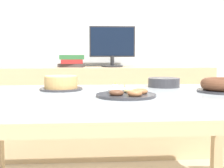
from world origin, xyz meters
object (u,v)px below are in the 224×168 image
(tealight_near_cakes, at_px, (125,88))
(tealight_left_edge, at_px, (115,85))
(pastry_platter, at_px, (126,94))
(computer_monitor, at_px, (112,47))
(cake_golden_bundt, at_px, (223,85))
(plate_stack, at_px, (164,82))
(cake_chocolate_round, at_px, (61,83))
(book_stack, at_px, (72,61))

(tealight_near_cakes, xyz_separation_m, tealight_left_edge, (-0.04, 0.19, 0.00))
(pastry_platter, bearing_deg, computer_monitor, 88.71)
(cake_golden_bundt, distance_m, plate_stack, 0.40)
(cake_chocolate_round, bearing_deg, tealight_near_cakes, -4.59)
(tealight_near_cakes, distance_m, tealight_left_edge, 0.19)
(pastry_platter, xyz_separation_m, tealight_near_cakes, (0.03, 0.29, -0.00))
(cake_chocolate_round, bearing_deg, pastry_platter, -41.75)
(computer_monitor, relative_size, plate_stack, 2.02)
(book_stack, bearing_deg, tealight_near_cakes, -70.00)
(pastry_platter, bearing_deg, cake_chocolate_round, 138.25)
(tealight_left_edge, bearing_deg, book_stack, 111.49)
(computer_monitor, height_order, cake_chocolate_round, computer_monitor)
(cake_chocolate_round, relative_size, tealight_near_cakes, 6.54)
(cake_golden_bundt, distance_m, pastry_platter, 0.60)
(book_stack, distance_m, tealight_left_edge, 0.92)
(cake_chocolate_round, bearing_deg, plate_stack, 10.04)
(computer_monitor, relative_size, pastry_platter, 1.36)
(computer_monitor, bearing_deg, pastry_platter, -91.29)
(plate_stack, bearing_deg, cake_chocolate_round, -169.96)
(computer_monitor, relative_size, tealight_left_edge, 10.60)
(book_stack, xyz_separation_m, tealight_near_cakes, (0.37, -1.03, -0.14))
(cake_chocolate_round, bearing_deg, cake_golden_bundt, -10.51)
(cake_chocolate_round, distance_m, plate_stack, 0.68)
(plate_stack, bearing_deg, computer_monitor, 107.45)
(book_stack, height_order, cake_golden_bundt, book_stack)
(pastry_platter, distance_m, tealight_near_cakes, 0.29)
(plate_stack, distance_m, tealight_left_edge, 0.32)
(book_stack, distance_m, tealight_near_cakes, 1.10)
(plate_stack, xyz_separation_m, tealight_left_edge, (-0.32, 0.04, -0.02))
(cake_chocolate_round, distance_m, pastry_platter, 0.49)
(cake_golden_bundt, distance_m, tealight_near_cakes, 0.57)
(book_stack, height_order, tealight_left_edge, book_stack)
(plate_stack, height_order, tealight_near_cakes, plate_stack)
(computer_monitor, height_order, tealight_near_cakes, computer_monitor)
(computer_monitor, xyz_separation_m, book_stack, (-0.38, 0.00, -0.13))
(tealight_near_cakes, bearing_deg, pastry_platter, -95.09)
(book_stack, relative_size, tealight_left_edge, 6.25)
(cake_chocolate_round, bearing_deg, computer_monitor, 68.48)
(cake_chocolate_round, height_order, plate_stack, cake_chocolate_round)
(plate_stack, height_order, tealight_left_edge, plate_stack)
(plate_stack, distance_m, tealight_near_cakes, 0.32)
(cake_golden_bundt, bearing_deg, tealight_left_edge, 151.10)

